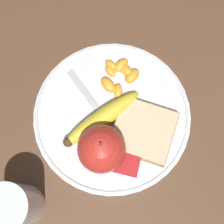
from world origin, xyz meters
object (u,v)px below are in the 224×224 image
at_px(juice_glass, 16,206).
at_px(banana, 101,119).
at_px(jam_packet, 126,164).
at_px(apple, 101,149).
at_px(fork, 104,118).
at_px(plate, 112,115).
at_px(bread_slice, 143,131).

relative_size(juice_glass, banana, 0.80).
bearing_deg(juice_glass, jam_packet, 35.46).
bearing_deg(apple, fork, 101.38).
relative_size(plate, jam_packet, 6.26).
xyz_separation_m(bread_slice, fork, (-0.08, 0.01, -0.01)).
bearing_deg(banana, jam_packet, -47.96).
bearing_deg(jam_packet, plate, 118.57).
height_order(plate, fork, fork).
xyz_separation_m(apple, fork, (-0.01, 0.06, -0.04)).
relative_size(apple, fork, 0.57).
xyz_separation_m(plate, juice_glass, (-0.11, -0.19, 0.05)).
height_order(plate, apple, apple).
relative_size(juice_glass, bread_slice, 1.02).
xyz_separation_m(fork, jam_packet, (0.06, -0.07, 0.01)).
distance_m(juice_glass, jam_packet, 0.19).
relative_size(juice_glass, apple, 1.27).
bearing_deg(apple, jam_packet, -14.11).
height_order(juice_glass, bread_slice, juice_glass).
height_order(fork, jam_packet, jam_packet).
bearing_deg(bread_slice, banana, 178.46).
relative_size(plate, juice_glass, 2.53).
bearing_deg(jam_packet, apple, 165.89).
distance_m(plate, bread_slice, 0.07).
distance_m(apple, banana, 0.06).
xyz_separation_m(plate, banana, (-0.02, -0.02, 0.02)).
distance_m(plate, fork, 0.02).
bearing_deg(apple, bread_slice, 40.33).
height_order(banana, fork, banana).
xyz_separation_m(juice_glass, fork, (0.09, 0.18, -0.04)).
distance_m(apple, jam_packet, 0.06).
bearing_deg(apple, banana, 104.57).
distance_m(plate, jam_packet, 0.10).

